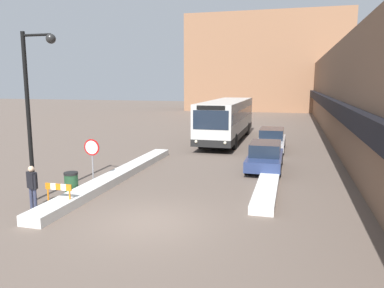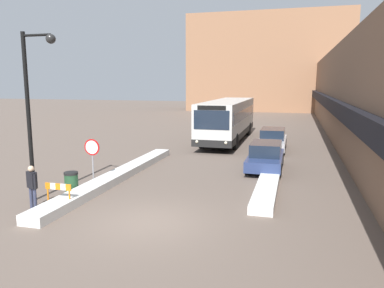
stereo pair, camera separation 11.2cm
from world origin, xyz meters
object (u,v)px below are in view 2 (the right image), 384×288
Objects in this scene: city_bus at (228,119)px; trash_bin at (71,183)px; parked_car_middle at (273,140)px; street_lamp at (33,99)px; parked_car_front at (266,156)px; stop_sign at (92,152)px; pedestrian at (32,183)px; construction_barricade at (58,190)px.

city_bus is 13.07× the size of trash_bin.
parked_car_middle is at bearing -41.19° from city_bus.
parked_car_middle is at bearing 59.51° from street_lamp.
city_bus is 16.67m from trash_bin.
stop_sign is at bearing -145.45° from parked_car_front.
pedestrian is (-7.83, -8.87, 0.25)m from parked_car_front.
city_bus is at bearing 111.72° from parked_car_front.
trash_bin is at bearing 108.05° from construction_barricade.
parked_car_front is at bearing 50.29° from construction_barricade.
city_bus is at bearing 76.68° from trash_bin.
parked_car_front is at bearing -68.28° from city_bus.
parked_car_front is at bearing -90.00° from parked_car_middle.
trash_bin is at bearing -138.15° from parked_car_front.
stop_sign reaches higher than parked_car_middle.
construction_barricade is (0.81, 0.41, -0.33)m from pedestrian.
street_lamp is 5.97× the size of construction_barricade.
stop_sign is 3.82m from street_lamp.
stop_sign is 3.77m from pedestrian.
stop_sign reaches higher than trash_bin.
trash_bin is (0.70, 1.14, -3.57)m from street_lamp.
construction_barricade is at bearing -82.11° from stop_sign.
construction_barricade is at bearing 52.14° from pedestrian.
pedestrian is at bearing -65.30° from street_lamp.
stop_sign is (-7.48, -5.15, 0.79)m from parked_car_front.
stop_sign reaches higher than pedestrian.
parked_car_middle is 14.96m from trash_bin.
stop_sign is 3.45m from construction_barricade.
trash_bin is at bearing -120.41° from parked_car_middle.
stop_sign is at bearing -104.42° from city_bus.
city_bus reaches higher than construction_barricade.
stop_sign is 1.28× the size of pedestrian.
pedestrian reaches higher than construction_barricade.
parked_car_middle is 0.71× the size of street_lamp.
construction_barricade is (1.24, -0.54, -3.38)m from street_lamp.
street_lamp is at bearing -136.22° from parked_car_front.
parked_car_middle is 16.91m from pedestrian.
city_bus is at bearing 75.58° from stop_sign.
parked_car_middle is at bearing 87.56° from pedestrian.
city_bus is 2.75× the size of parked_car_front.
construction_barricade is (0.55, -1.68, 0.19)m from trash_bin.
street_lamp is 3.81m from trash_bin.
pedestrian reaches higher than parked_car_front.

